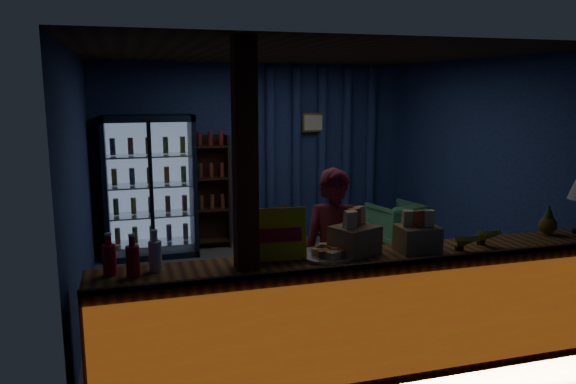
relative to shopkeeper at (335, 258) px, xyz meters
name	(u,v)px	position (x,y,z in m)	size (l,w,h in m)	color
ground	(302,289)	(0.16, 1.39, -0.79)	(4.60, 4.60, 0.00)	#515154
room_walls	(303,152)	(0.16, 1.39, 0.78)	(4.60, 4.60, 4.60)	navy
counter	(376,313)	(0.16, -0.52, -0.31)	(4.40, 0.57, 0.99)	brown
support_post	(246,221)	(-0.89, -0.51, 0.51)	(0.16, 0.16, 2.60)	maroon
beverage_cooler	(150,187)	(-1.39, 3.31, 0.15)	(1.20, 0.62, 1.90)	black
bottle_shelf	(211,192)	(-0.54, 3.45, 0.01)	(0.50, 0.28, 1.60)	#341F10
curtain_folds	(322,152)	(1.16, 3.53, 0.51)	(1.74, 0.14, 2.50)	navy
framed_picture	(314,123)	(1.01, 3.49, 0.96)	(0.36, 0.04, 0.28)	gold
shopkeeper	(335,258)	(0.00, 0.00, 0.00)	(0.57, 0.38, 1.58)	maroon
green_chair	(395,223)	(2.06, 2.84, -0.48)	(0.65, 0.67, 0.61)	#60C079
side_table	(283,232)	(0.36, 2.89, -0.51)	(0.71, 0.61, 0.65)	#341F10
yellow_sign	(273,235)	(-0.66, -0.40, 0.36)	(0.51, 0.15, 0.40)	yellow
soda_bottles	(133,257)	(-1.69, -0.43, 0.29)	(0.41, 0.17, 0.30)	red
snack_box_left	(355,238)	(0.01, -0.41, 0.29)	(0.43, 0.40, 0.36)	tan
snack_box_centre	(417,237)	(0.52, -0.49, 0.28)	(0.33, 0.27, 0.34)	tan
pastry_tray	(328,254)	(-0.23, -0.43, 0.19)	(0.46, 0.46, 0.08)	silver
banana_bunches	(458,239)	(0.86, -0.54, 0.25)	(0.80, 0.30, 0.17)	yellow
pineapple	(548,222)	(1.90, -0.36, 0.28)	(0.16, 0.16, 0.27)	brown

